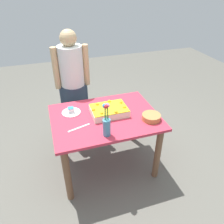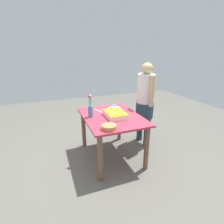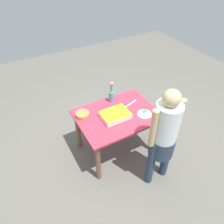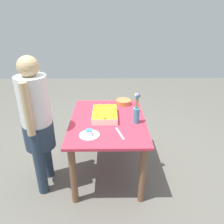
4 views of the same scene
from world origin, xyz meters
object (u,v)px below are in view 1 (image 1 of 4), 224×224
Objects in this scene: fruit_bowl at (151,117)px; flower_vase at (107,123)px; sheet_cake at (109,110)px; cake_knife at (79,128)px; person_standing at (73,81)px; serving_plate_with_slice at (71,111)px.

flower_vase is at bearing 11.53° from fruit_bowl.
sheet_cake reaches higher than cake_knife.
flower_vase is 0.23× the size of person_standing.
serving_plate_with_slice is at bearing -26.47° from fruit_bowl.
sheet_cake is 0.42m from serving_plate_with_slice.
cake_knife is 1.22× the size of fruit_bowl.
sheet_cake is at bearing -110.74° from flower_vase.
cake_knife is at bearing -39.15° from flower_vase.
flower_vase is 1.05m from person_standing.
serving_plate_with_slice is 0.57m from flower_vase.
person_standing is (-0.12, -0.54, 0.12)m from serving_plate_with_slice.
person_standing reaches higher than fruit_bowl.
person_standing is (0.28, -0.69, 0.09)m from sheet_cake.
cake_knife is (0.36, 0.16, -0.04)m from sheet_cake.
person_standing is (0.15, -1.04, -0.01)m from flower_vase.
flower_vase is at bearing 117.84° from serving_plate_with_slice.
sheet_cake is 1.89× the size of serving_plate_with_slice.
cake_knife is 0.33m from flower_vase.
cake_knife is at bearing 23.34° from sheet_cake.
serving_plate_with_slice is 0.57m from person_standing.
sheet_cake is 0.40m from cake_knife.
cake_knife is 0.69× the size of flower_vase.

